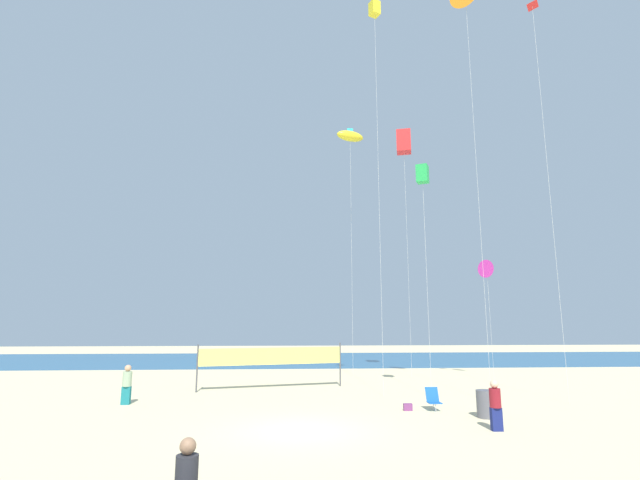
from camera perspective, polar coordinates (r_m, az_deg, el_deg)
name	(u,v)px	position (r m, az deg, el deg)	size (l,w,h in m)	color
ground_plane	(299,431)	(16.33, -2.61, -22.57)	(120.00, 120.00, 0.00)	beige
ocean_band	(293,359)	(47.15, -3.36, -14.56)	(120.00, 20.00, 0.01)	#28608C
beachgoer_sage_shirt	(127,383)	(22.71, -22.83, -16.06)	(0.38, 0.38, 1.68)	#19727A
beachgoer_maroon_shirt	(495,403)	(17.13, 20.93, -18.42)	(0.37, 0.37, 1.61)	navy
folding_beach_chair	(433,398)	(20.32, 13.86, -18.54)	(0.52, 0.65, 0.89)	#1959B2
trash_barrel	(486,404)	(19.32, 19.88, -18.58)	(0.68, 0.68, 1.00)	#595960
volleyball_net	(272,358)	(25.94, -5.95, -14.34)	(7.72, 2.03, 2.40)	#4C4C51
beach_handbag	(408,407)	(20.09, 10.84, -19.69)	(0.35, 0.17, 0.28)	#7A3872
kite_green_box	(422,175)	(24.66, 12.59, 7.94)	(0.78, 0.78, 11.59)	silver
kite_magenta_delta	(487,269)	(32.69, 20.00, -3.40)	(0.90, 1.15, 7.68)	silver
kite_yellow_box	(375,11)	(28.96, 6.78, 26.36)	(0.66, 0.66, 21.30)	silver
kite_yellow_inflatable	(350,136)	(34.15, 3.76, 12.71)	(2.30, 1.57, 17.44)	silver
kite_red_diamond	(533,19)	(28.24, 24.94, 23.65)	(0.58, 0.59, 19.73)	silver
kite_red_box	(404,142)	(34.17, 10.35, 11.86)	(1.22, 1.22, 17.10)	silver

